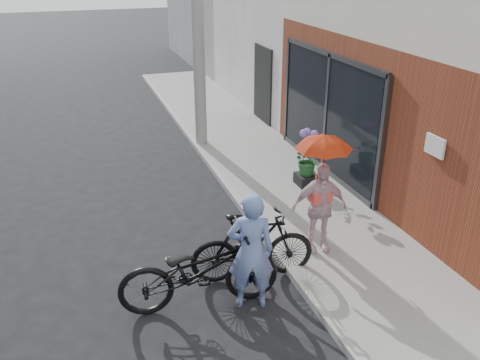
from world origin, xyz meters
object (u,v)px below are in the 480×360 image
officer (251,251)px  bike_right (253,246)px  kimono_woman (319,207)px  planter (307,179)px  bike_left (199,270)px

officer → bike_right: officer is taller
kimono_woman → officer: bearing=-139.6°
kimono_woman → planter: size_ratio=3.50×
bike_right → kimono_woman: (1.18, 0.26, 0.31)m
bike_left → bike_right: bike_left is taller
officer → bike_left: officer is taller
officer → kimono_woman: (1.42, 0.82, 0.01)m
bike_right → bike_left: bearing=120.0°
bike_left → planter: (3.00, 2.89, -0.34)m
officer → bike_left: 0.74m
bike_right → kimono_woman: kimono_woman is taller
officer → bike_right: size_ratio=0.93×
bike_left → planter: size_ratio=5.18×
bike_left → officer: bearing=-101.5°
officer → kimono_woman: officer is taller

